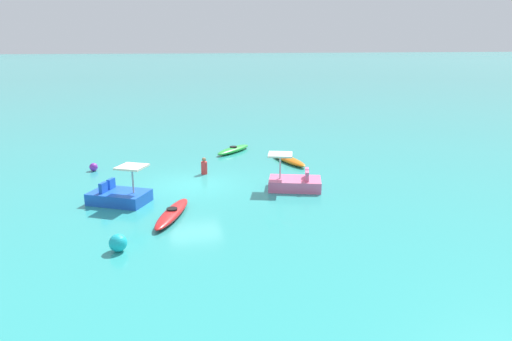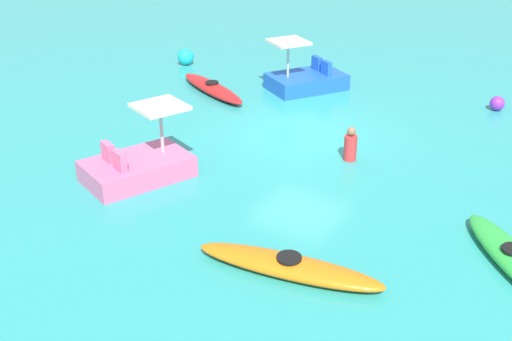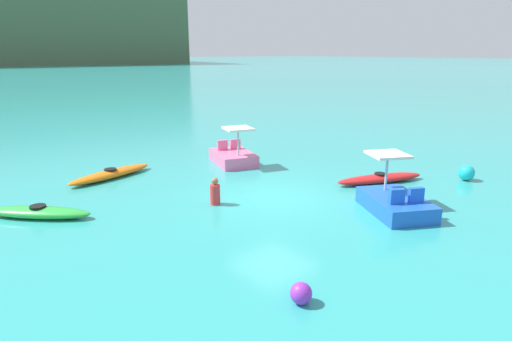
# 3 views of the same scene
# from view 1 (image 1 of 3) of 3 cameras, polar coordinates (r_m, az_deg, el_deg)

# --- Properties ---
(ground_plane) EXTENTS (600.00, 600.00, 0.00)m
(ground_plane) POSITION_cam_1_polar(r_m,az_deg,el_deg) (22.81, -7.55, -1.73)
(ground_plane) COLOR teal
(kayak_green) EXTENTS (2.73, 2.76, 0.37)m
(kayak_green) POSITION_cam_1_polar(r_m,az_deg,el_deg) (29.37, -2.77, 2.55)
(kayak_green) COLOR green
(kayak_green) RESTS_ON ground_plane
(kayak_red) EXTENTS (3.52, 1.92, 0.37)m
(kayak_red) POSITION_cam_1_polar(r_m,az_deg,el_deg) (18.72, -10.14, -5.13)
(kayak_red) COLOR red
(kayak_red) RESTS_ON ground_plane
(kayak_orange) EXTENTS (3.61, 1.48, 0.37)m
(kayak_orange) POSITION_cam_1_polar(r_m,az_deg,el_deg) (26.93, 3.95, 1.36)
(kayak_orange) COLOR orange
(kayak_orange) RESTS_ON ground_plane
(pedal_boat_pink) EXTENTS (2.17, 2.75, 1.68)m
(pedal_boat_pink) POSITION_cam_1_polar(r_m,az_deg,el_deg) (21.95, 4.70, -1.41)
(pedal_boat_pink) COLOR pink
(pedal_boat_pink) RESTS_ON ground_plane
(pedal_boat_blue) EXTENTS (2.47, 2.83, 1.68)m
(pedal_boat_blue) POSITION_cam_1_polar(r_m,az_deg,el_deg) (20.83, -16.22, -2.91)
(pedal_boat_blue) COLOR blue
(pedal_boat_blue) RESTS_ON ground_plane
(buoy_cyan) EXTENTS (0.59, 0.59, 0.59)m
(buoy_cyan) POSITION_cam_1_polar(r_m,az_deg,el_deg) (16.13, -16.41, -8.43)
(buoy_cyan) COLOR #19B7C6
(buoy_cyan) RESTS_ON ground_plane
(buoy_purple) EXTENTS (0.43, 0.43, 0.43)m
(buoy_purple) POSITION_cam_1_polar(r_m,az_deg,el_deg) (26.46, -19.12, 0.41)
(buoy_purple) COLOR purple
(buoy_purple) RESTS_ON ground_plane
(person_near_shore) EXTENTS (0.40, 0.40, 0.88)m
(person_near_shore) POSITION_cam_1_polar(r_m,az_deg,el_deg) (24.53, -6.32, 0.46)
(person_near_shore) COLOR red
(person_near_shore) RESTS_ON ground_plane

